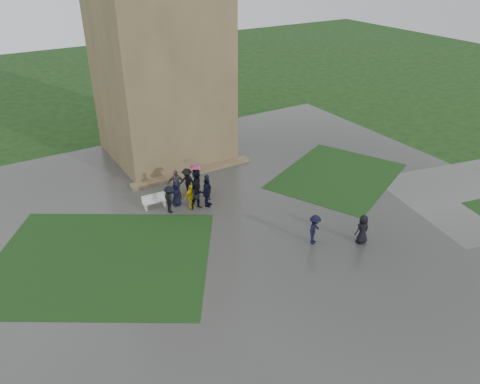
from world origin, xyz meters
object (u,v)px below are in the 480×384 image
pedestrian_mid (315,229)px  pedestrian_near (363,229)px  bench (154,201)px  tower (158,32)px

pedestrian_mid → pedestrian_near: bearing=-62.1°
pedestrian_mid → pedestrian_near: pedestrian_mid is taller
bench → pedestrian_near: pedestrian_near is taller
pedestrian_mid → tower: bearing=65.0°
pedestrian_near → pedestrian_mid: bearing=-25.8°
pedestrian_mid → pedestrian_near: (2.24, -1.31, -0.01)m
tower → pedestrian_near: 19.13m
tower → pedestrian_mid: (1.84, -15.52, -8.12)m
bench → pedestrian_mid: (5.91, -8.13, 0.42)m
tower → bench: size_ratio=12.06×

